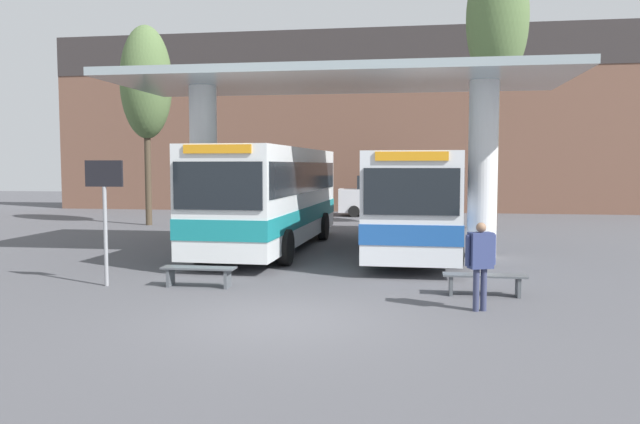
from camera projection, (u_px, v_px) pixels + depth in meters
ground_plane at (281, 319)px, 11.26m from camera, size 100.00×100.00×0.00m
townhouse_backdrop at (375, 106)px, 36.71m from camera, size 40.00×0.58×10.77m
station_canopy at (339, 107)px, 19.32m from camera, size 13.78×5.64×5.54m
transit_bus_left_bay at (271, 193)px, 20.54m from camera, size 2.98×10.50×3.32m
transit_bus_center_bay at (414, 196)px, 20.67m from camera, size 2.85×11.82×3.14m
waiting_bench_near_pillar at (484, 280)px, 13.28m from camera, size 1.75×0.44×0.46m
waiting_bench_mid_platform at (199, 272)px, 14.24m from camera, size 1.70×0.44×0.46m
info_sign_platform at (105, 197)px, 14.25m from camera, size 0.90×0.09×2.89m
pedestrian_waiting at (481, 257)px, 11.85m from camera, size 0.61×0.39×1.70m
poplar_tree_behind_left at (146, 84)px, 28.47m from camera, size 2.34×2.34×9.14m
poplar_tree_behind_right at (497, 21)px, 26.41m from camera, size 2.61×2.61×11.88m
parked_car_street at (380, 197)px, 34.02m from camera, size 4.56×2.15×2.21m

